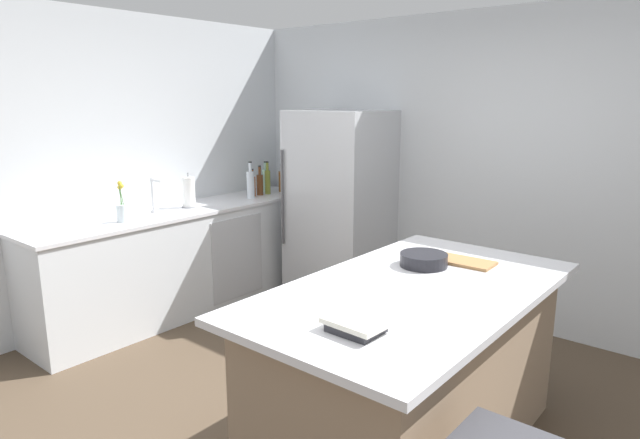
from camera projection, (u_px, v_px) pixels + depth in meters
ground_plane at (312, 425)px, 3.25m from camera, size 7.20×7.20×0.00m
wall_rear at (483, 169)px, 4.66m from camera, size 6.00×0.10×2.60m
wall_left at (84, 172)px, 4.49m from camera, size 0.10×6.00×2.60m
counter_run_left at (186, 259)px, 4.98m from camera, size 0.63×2.84×0.93m
kitchen_island at (410, 368)px, 2.95m from camera, size 1.10×1.97×0.94m
refrigerator at (340, 206)px, 5.20m from camera, size 0.85×0.75×1.78m
sink_faucet at (154, 195)px, 4.68m from camera, size 0.15×0.05×0.30m
flower_vase at (122, 210)px, 4.34m from camera, size 0.09×0.09×0.33m
paper_towel_roll at (189, 193)px, 4.91m from camera, size 0.14×0.14×0.31m
wine_bottle at (285, 178)px, 5.81m from camera, size 0.07×0.07×0.32m
whiskey_bottle at (282, 180)px, 5.73m from camera, size 0.07×0.07×0.29m
gin_bottle at (265, 180)px, 5.73m from camera, size 0.07×0.07×0.32m
olive_oil_bottle at (268, 181)px, 5.58m from camera, size 0.06×0.06×0.33m
syrup_bottle at (260, 184)px, 5.52m from camera, size 0.07×0.07×0.30m
vinegar_bottle at (253, 186)px, 5.45m from camera, size 0.05×0.05×0.28m
soda_bottle at (251, 184)px, 5.34m from camera, size 0.08×0.08×0.36m
cookbook_stack at (356, 325)px, 2.31m from camera, size 0.26×0.20×0.06m
mixing_bowl at (424, 260)px, 3.20m from camera, size 0.28×0.28×0.08m
cutting_board at (464, 262)px, 3.26m from camera, size 0.36×0.20×0.02m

